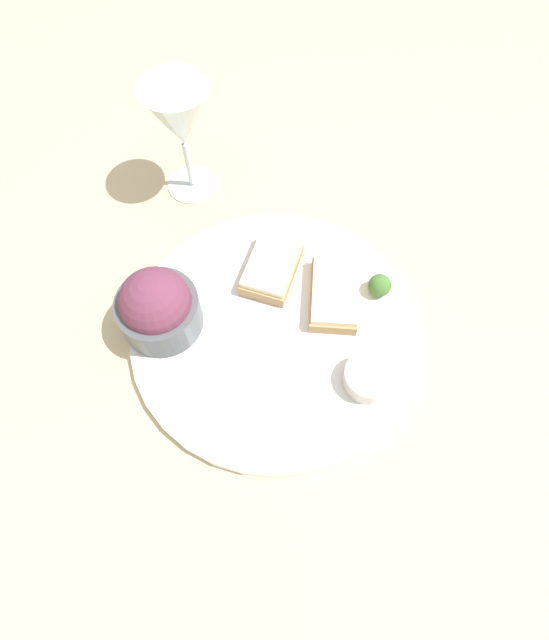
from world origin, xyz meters
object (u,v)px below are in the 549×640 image
salad_bowl (157,307)px  sauce_ramekin (367,379)px  cheese_toast_near (334,293)px  cheese_toast_far (272,268)px  wine_glass (179,121)px

salad_bowl → sauce_ramekin: 0.26m
salad_bowl → cheese_toast_near: (-0.14, 0.16, -0.03)m
sauce_ramekin → cheese_toast_near: size_ratio=0.50×
cheese_toast_near → salad_bowl: bearing=-47.9°
salad_bowl → cheese_toast_far: 0.15m
sauce_ramekin → cheese_toast_near: bearing=-131.3°
cheese_toast_near → cheese_toast_far: size_ratio=1.14×
sauce_ramekin → wine_glass: (-0.14, -0.36, 0.09)m
salad_bowl → wine_glass: wine_glass is taller
wine_glass → cheese_toast_near: bearing=77.3°
salad_bowl → cheese_toast_near: 0.22m
salad_bowl → sauce_ramekin: size_ratio=1.70×
wine_glass → sauce_ramekin: bearing=68.9°
sauce_ramekin → salad_bowl: bearing=-75.3°
cheese_toast_far → wine_glass: size_ratio=0.62×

